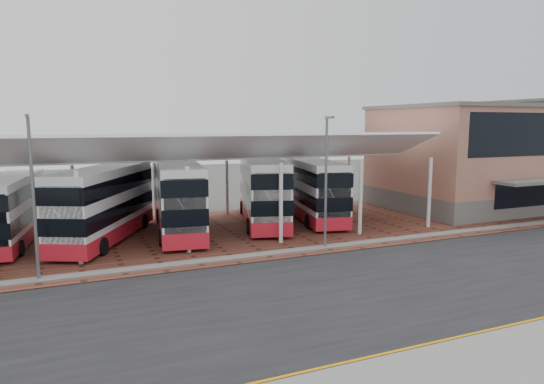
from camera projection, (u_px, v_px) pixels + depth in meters
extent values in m
plane|color=#434641|center=(353.00, 282.00, 23.46)|extent=(140.00, 140.00, 0.00)
cube|color=black|center=(365.00, 289.00, 22.55)|extent=(120.00, 14.00, 0.02)
cube|color=brown|center=(280.00, 227.00, 36.06)|extent=(72.00, 16.00, 0.06)
cube|color=slate|center=(510.00, 365.00, 15.28)|extent=(120.00, 4.00, 0.14)
cube|color=slate|center=(297.00, 251.00, 29.09)|extent=(120.00, 0.80, 0.14)
cube|color=#D48800|center=(462.00, 341.00, 17.10)|extent=(120.00, 0.12, 0.01)
cube|color=#D48800|center=(456.00, 337.00, 17.37)|extent=(120.00, 0.12, 0.01)
cylinder|color=white|center=(79.00, 218.00, 26.10)|extent=(0.26, 0.26, 5.20)
cylinder|color=white|center=(74.00, 196.00, 36.14)|extent=(0.26, 0.26, 4.60)
cylinder|color=white|center=(188.00, 210.00, 28.46)|extent=(0.26, 0.26, 5.20)
cylinder|color=white|center=(155.00, 191.00, 38.50)|extent=(0.26, 0.26, 4.60)
cylinder|color=white|center=(281.00, 203.00, 30.83)|extent=(0.26, 0.26, 5.20)
cylinder|color=white|center=(227.00, 188.00, 40.86)|extent=(0.26, 0.26, 4.60)
cylinder|color=white|center=(360.00, 198.00, 33.19)|extent=(0.26, 0.26, 5.20)
cylinder|color=white|center=(291.00, 184.00, 43.22)|extent=(0.26, 0.26, 4.60)
cylinder|color=white|center=(430.00, 193.00, 35.55)|extent=(0.26, 0.26, 5.20)
cylinder|color=white|center=(348.00, 181.00, 45.59)|extent=(0.26, 0.26, 4.60)
cube|color=white|center=(178.00, 149.00, 29.98)|extent=(37.00, 4.95, 1.95)
cube|color=white|center=(161.00, 148.00, 35.09)|extent=(37.00, 7.12, 1.43)
cube|color=#605D5A|center=(481.00, 197.00, 45.11)|extent=(18.00, 12.00, 1.80)
cube|color=#A9705D|center=(484.00, 148.00, 44.49)|extent=(18.00, 12.00, 7.20)
cube|color=black|center=(543.00, 134.00, 38.93)|extent=(16.00, 0.25, 3.40)
cube|color=black|center=(539.00, 192.00, 39.59)|extent=(10.00, 0.25, 2.20)
cube|color=#605D5A|center=(486.00, 108.00, 43.97)|extent=(18.40, 12.40, 0.30)
cylinder|color=slate|center=(33.00, 200.00, 23.12)|extent=(0.16, 0.16, 8.00)
cube|color=slate|center=(27.00, 116.00, 22.29)|extent=(0.15, 0.90, 0.15)
cylinder|color=slate|center=(326.00, 184.00, 29.42)|extent=(0.16, 0.16, 8.00)
cube|color=slate|center=(329.00, 117.00, 28.59)|extent=(0.15, 0.90, 0.15)
cube|color=white|center=(10.00, 209.00, 30.50)|extent=(3.84, 10.66, 4.08)
cube|color=red|center=(12.00, 234.00, 30.73)|extent=(3.88, 10.70, 0.85)
cube|color=black|center=(11.00, 215.00, 30.56)|extent=(3.88, 10.70, 0.90)
cube|color=black|center=(9.00, 191.00, 30.35)|extent=(3.88, 10.70, 0.90)
cylinder|color=black|center=(20.00, 248.00, 27.87)|extent=(0.40, 0.98, 0.95)
cylinder|color=black|center=(5.00, 227.00, 33.63)|extent=(0.40, 0.98, 0.95)
cylinder|color=black|center=(43.00, 225.00, 34.24)|extent=(0.40, 0.98, 0.95)
cube|color=white|center=(105.00, 202.00, 31.51)|extent=(7.57, 11.49, 4.52)
cube|color=red|center=(106.00, 230.00, 31.76)|extent=(7.62, 11.54, 0.95)
cube|color=black|center=(105.00, 209.00, 31.57)|extent=(7.62, 11.54, 1.00)
cube|color=black|center=(104.00, 184.00, 31.34)|extent=(7.62, 11.54, 1.00)
cube|color=black|center=(62.00, 221.00, 25.86)|extent=(2.15, 1.16, 3.78)
cylinder|color=black|center=(59.00, 246.00, 28.21)|extent=(0.74, 1.07, 1.05)
cylinder|color=black|center=(103.00, 246.00, 28.05)|extent=(0.74, 1.07, 1.05)
cylinder|color=black|center=(109.00, 221.00, 35.52)|extent=(0.74, 1.07, 1.05)
cylinder|color=black|center=(144.00, 221.00, 35.36)|extent=(0.74, 1.07, 1.05)
cube|color=white|center=(179.00, 196.00, 33.84)|extent=(4.52, 12.18, 4.65)
cube|color=red|center=(179.00, 222.00, 34.11)|extent=(4.57, 12.23, 0.97)
cube|color=black|center=(179.00, 202.00, 33.91)|extent=(4.57, 12.23, 1.03)
cube|color=black|center=(178.00, 178.00, 33.67)|extent=(4.57, 12.23, 1.03)
cube|color=black|center=(185.00, 212.00, 28.20)|extent=(2.42, 0.48, 3.90)
cylinder|color=black|center=(161.00, 238.00, 30.14)|extent=(0.47, 1.12, 1.08)
cylinder|color=black|center=(205.00, 235.00, 30.81)|extent=(0.47, 1.12, 1.08)
cylinder|color=black|center=(158.00, 215.00, 37.45)|extent=(0.47, 1.12, 1.08)
cylinder|color=black|center=(194.00, 214.00, 38.12)|extent=(0.47, 1.12, 1.08)
cube|color=white|center=(263.00, 189.00, 37.15)|extent=(5.99, 12.26, 4.68)
cube|color=red|center=(263.00, 213.00, 37.42)|extent=(6.04, 12.31, 0.98)
cube|color=black|center=(263.00, 195.00, 37.22)|extent=(6.04, 12.31, 1.03)
cube|color=black|center=(263.00, 173.00, 36.98)|extent=(6.04, 12.31, 1.03)
cube|color=black|center=(272.00, 203.00, 31.34)|extent=(2.38, 0.80, 3.92)
cylinder|color=black|center=(249.00, 226.00, 33.51)|extent=(0.60, 1.13, 1.09)
cylinder|color=black|center=(288.00, 225.00, 33.84)|extent=(0.60, 1.13, 1.09)
cylinder|color=black|center=(242.00, 207.00, 41.04)|extent=(0.60, 1.13, 1.09)
cylinder|color=black|center=(274.00, 207.00, 41.37)|extent=(0.60, 1.13, 1.09)
cube|color=white|center=(312.00, 188.00, 38.82)|extent=(4.99, 11.76, 4.48)
cube|color=red|center=(312.00, 210.00, 39.08)|extent=(5.04, 11.81, 0.94)
cube|color=black|center=(312.00, 193.00, 38.89)|extent=(5.04, 11.81, 0.99)
cube|color=black|center=(312.00, 173.00, 38.66)|extent=(5.04, 11.81, 0.99)
cube|color=black|center=(334.00, 200.00, 33.32)|extent=(2.32, 0.60, 3.75)
cylinder|color=black|center=(308.00, 221.00, 35.28)|extent=(0.51, 1.08, 1.04)
cylinder|color=black|center=(342.00, 220.00, 35.78)|extent=(0.51, 1.08, 1.04)
cylinder|color=black|center=(286.00, 205.00, 42.42)|extent=(0.51, 1.08, 1.04)
cylinder|color=black|center=(315.00, 204.00, 42.92)|extent=(0.51, 1.08, 1.04)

